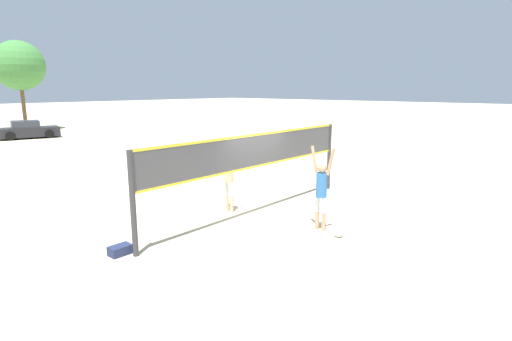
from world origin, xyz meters
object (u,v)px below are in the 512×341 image
volleyball (339,233)px  player_blocker (229,173)px  parked_car_mid (28,130)px  tree_left_cluster (19,66)px  volleyball_net (256,158)px  player_spiker (321,187)px  gear_bag (120,250)px

volleyball → player_blocker: bearing=95.8°
parked_car_mid → tree_left_cluster: tree_left_cluster is taller
volleyball_net → player_blocker: (-0.40, 0.72, -0.48)m
volleyball → parked_car_mid: bearing=84.8°
volleyball_net → tree_left_cluster: 31.50m
player_spiker → gear_bag: 5.11m
player_blocker → tree_left_cluster: (4.86, 30.23, 4.32)m
player_spiker → volleyball: bearing=169.0°
player_blocker → tree_left_cluster: 30.92m
volleyball_net → player_spiker: volleyball_net is taller
player_spiker → parked_car_mid: size_ratio=0.51×
player_blocker → volleyball: (0.36, -3.53, -1.09)m
gear_bag → player_blocker: bearing=5.9°
volleyball → parked_car_mid: 27.58m
player_spiker → player_blocker: player_blocker is taller
volleyball → parked_car_mid: (2.48, 27.46, 0.48)m
volleyball → parked_car_mid: size_ratio=0.05×
player_blocker → parked_car_mid: bearing=173.2°
parked_car_mid → tree_left_cluster: bearing=86.2°
tree_left_cluster → player_spiker: bearing=-97.5°
gear_bag → volleyball_net: bearing=-4.3°
parked_car_mid → gear_bag: bearing=-91.3°
volleyball_net → player_blocker: bearing=119.3°
parked_car_mid → volleyball: bearing=-81.1°
volleyball_net → volleyball: (-0.05, -2.81, -1.57)m
player_spiker → volleyball: 1.23m
volleyball_net → parked_car_mid: size_ratio=1.91×
volleyball_net → player_blocker: 0.95m
player_blocker → volleyball: bearing=5.8°
parked_car_mid → tree_left_cluster: (2.02, 6.29, 4.93)m
tree_left_cluster → parked_car_mid: bearing=-107.8°
volleyball_net → player_blocker: size_ratio=3.62×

